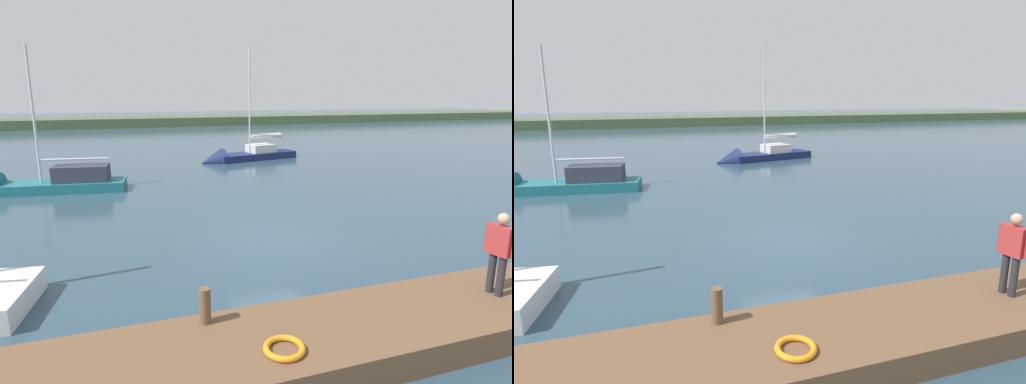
% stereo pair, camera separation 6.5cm
% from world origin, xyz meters
% --- Properties ---
extents(ground_plane, '(200.00, 200.00, 0.00)m').
position_xyz_m(ground_plane, '(0.00, 0.00, 0.00)').
color(ground_plane, '#2D4756').
extents(far_shoreline, '(180.00, 8.00, 2.40)m').
position_xyz_m(far_shoreline, '(0.00, -50.87, 0.00)').
color(far_shoreline, '#4C603D').
rests_on(far_shoreline, ground_plane).
extents(dock_pier, '(21.37, 2.17, 0.53)m').
position_xyz_m(dock_pier, '(0.00, 5.74, 0.26)').
color(dock_pier, brown).
rests_on(dock_pier, ground_plane).
extents(mooring_post_near, '(0.20, 0.20, 0.64)m').
position_xyz_m(mooring_post_near, '(3.21, 4.98, 0.85)').
color(mooring_post_near, brown).
rests_on(mooring_post_near, dock_pier).
extents(life_ring_buoy, '(0.66, 0.66, 0.10)m').
position_xyz_m(life_ring_buoy, '(2.23, 6.17, 0.58)').
color(life_ring_buoy, orange).
rests_on(life_ring_buoy, dock_pier).
extents(sailboat_far_left, '(7.07, 2.61, 7.21)m').
position_xyz_m(sailboat_far_left, '(7.90, -9.45, 0.24)').
color(sailboat_far_left, '#1E6B75').
rests_on(sailboat_far_left, ground_plane).
extents(sailboat_near_dock, '(7.16, 3.28, 8.22)m').
position_xyz_m(sailboat_near_dock, '(-3.66, -15.53, 0.17)').
color(sailboat_near_dock, navy).
rests_on(sailboat_near_dock, ground_plane).
extents(person_on_dock, '(0.28, 0.63, 1.65)m').
position_xyz_m(person_on_dock, '(-2.41, 5.73, 1.48)').
color(person_on_dock, '#28282D').
rests_on(person_on_dock, dock_pier).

